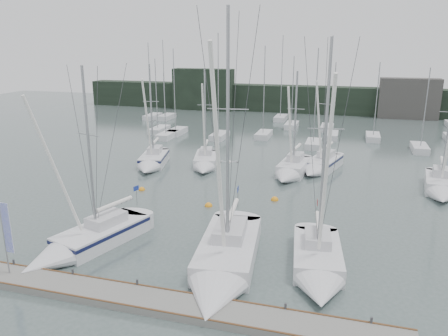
# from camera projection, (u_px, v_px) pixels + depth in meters

# --- Properties ---
(ground) EXTENTS (160.00, 160.00, 0.00)m
(ground) POSITION_uv_depth(u_px,v_px,m) (198.00, 261.00, 26.80)
(ground) COLOR #495956
(ground) RESTS_ON ground
(dock) EXTENTS (24.00, 2.00, 0.40)m
(dock) POSITION_uv_depth(u_px,v_px,m) (165.00, 303.00, 22.13)
(dock) COLOR slate
(dock) RESTS_ON ground
(far_treeline) EXTENTS (90.00, 4.00, 5.00)m
(far_treeline) POSITION_uv_depth(u_px,v_px,m) (306.00, 99.00, 83.32)
(far_treeline) COLOR black
(far_treeline) RESTS_ON ground
(far_building_left) EXTENTS (12.00, 3.00, 8.00)m
(far_building_left) POSITION_uv_depth(u_px,v_px,m) (203.00, 89.00, 86.42)
(far_building_left) COLOR black
(far_building_left) RESTS_ON ground
(far_building_right) EXTENTS (10.00, 3.00, 7.00)m
(far_building_right) POSITION_uv_depth(u_px,v_px,m) (409.00, 99.00, 76.37)
(far_building_right) COLOR #43413E
(far_building_right) RESTS_ON ground
(mast_forest) EXTENTS (55.03, 24.93, 14.29)m
(mast_forest) POSITION_uv_depth(u_px,v_px,m) (300.00, 131.00, 63.69)
(mast_forest) COLOR white
(mast_forest) RESTS_ON ground
(sailboat_near_left) EXTENTS (5.36, 9.57, 12.60)m
(sailboat_near_left) POSITION_uv_depth(u_px,v_px,m) (81.00, 244.00, 27.87)
(sailboat_near_left) COLOR white
(sailboat_near_left) RESTS_ON ground
(sailboat_near_center) EXTENTS (4.65, 11.80, 16.02)m
(sailboat_near_center) POSITION_uv_depth(u_px,v_px,m) (222.00, 269.00, 24.79)
(sailboat_near_center) COLOR white
(sailboat_near_center) RESTS_ON ground
(sailboat_near_right) EXTENTS (3.76, 8.75, 14.22)m
(sailboat_near_right) POSITION_uv_depth(u_px,v_px,m) (318.00, 269.00, 24.80)
(sailboat_near_right) COLOR white
(sailboat_near_right) RESTS_ON ground
(sailboat_mid_a) EXTENTS (4.15, 7.94, 11.62)m
(sailboat_mid_a) POSITION_uv_depth(u_px,v_px,m) (152.00, 162.00, 46.78)
(sailboat_mid_a) COLOR white
(sailboat_mid_a) RESTS_ON ground
(sailboat_mid_b) EXTENTS (4.00, 7.51, 11.06)m
(sailboat_mid_b) POSITION_uv_depth(u_px,v_px,m) (205.00, 163.00, 46.52)
(sailboat_mid_b) COLOR white
(sailboat_mid_b) RESTS_ON ground
(sailboat_mid_c) EXTENTS (3.27, 7.78, 11.09)m
(sailboat_mid_c) POSITION_uv_depth(u_px,v_px,m) (291.00, 171.00, 43.54)
(sailboat_mid_c) COLOR white
(sailboat_mid_c) RESTS_ON ground
(sailboat_mid_d) EXTENTS (4.42, 7.82, 11.56)m
(sailboat_mid_d) POSITION_uv_depth(u_px,v_px,m) (320.00, 166.00, 45.34)
(sailboat_mid_d) COLOR white
(sailboat_mid_d) RESTS_ON ground
(sailboat_mid_e) EXTENTS (3.41, 7.94, 11.93)m
(sailboat_mid_e) POSITION_uv_depth(u_px,v_px,m) (441.00, 188.00, 38.52)
(sailboat_mid_e) COLOR white
(sailboat_mid_e) RESTS_ON ground
(buoy_a) EXTENTS (0.63, 0.63, 0.63)m
(buoy_a) POSITION_uv_depth(u_px,v_px,m) (209.00, 206.00, 35.85)
(buoy_a) COLOR orange
(buoy_a) RESTS_ON ground
(buoy_b) EXTENTS (0.65, 0.65, 0.65)m
(buoy_b) POSITION_uv_depth(u_px,v_px,m) (275.00, 200.00, 37.22)
(buoy_b) COLOR orange
(buoy_b) RESTS_ON ground
(buoy_c) EXTENTS (0.59, 0.59, 0.59)m
(buoy_c) POSITION_uv_depth(u_px,v_px,m) (142.00, 190.00, 39.77)
(buoy_c) COLOR orange
(buoy_c) RESTS_ON ground
(dock_banner) EXTENTS (0.66, 0.15, 4.38)m
(dock_banner) POSITION_uv_depth(u_px,v_px,m) (6.00, 231.00, 23.88)
(dock_banner) COLOR #929599
(dock_banner) RESTS_ON dock
(seagull) EXTENTS (1.05, 0.50, 0.21)m
(seagull) POSITION_uv_depth(u_px,v_px,m) (229.00, 162.00, 26.82)
(seagull) COLOR white
(seagull) RESTS_ON ground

